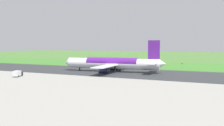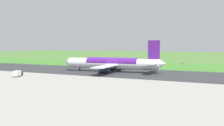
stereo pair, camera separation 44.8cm
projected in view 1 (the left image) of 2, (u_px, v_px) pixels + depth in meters
name	position (u px, v px, depth m)	size (l,w,h in m)	color
ground_plane	(135.00, 73.00, 122.93)	(800.00, 800.00, 0.00)	#477233
runway_asphalt	(135.00, 73.00, 122.93)	(600.00, 41.28, 0.06)	#2D3033
apron_concrete	(29.00, 103.00, 59.15)	(440.00, 110.00, 0.05)	gray
grass_verge_foreground	(158.00, 67.00, 159.43)	(600.00, 80.00, 0.04)	#3C782B
airliner_main	(113.00, 63.00, 127.91)	(54.15, 44.38, 15.88)	white
service_truck_baggage	(18.00, 74.00, 108.25)	(4.25, 6.22, 2.65)	black
service_truck_fuel	(75.00, 65.00, 156.22)	(5.21, 6.02, 2.65)	silver
no_stopping_sign	(182.00, 65.00, 151.88)	(0.60, 0.10, 2.81)	slate
traffic_cone_orange	(170.00, 67.00, 156.87)	(0.40, 0.40, 0.55)	orange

